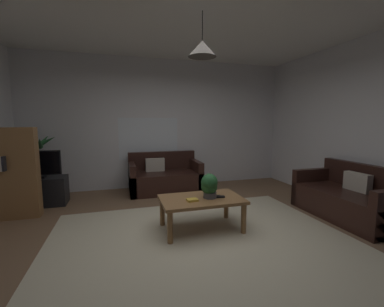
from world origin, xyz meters
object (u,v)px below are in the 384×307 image
Objects in this scene: couch_right_side at (349,200)px; potted_palm_corner at (38,170)px; couch_under_window at (165,178)px; remote_on_table_0 at (215,197)px; tv at (37,164)px; tv_stand at (39,192)px; coffee_table at (202,203)px; book_on_table_0 at (192,200)px; pendant_lamp at (202,49)px; bookshelf_corner at (12,173)px; remote_on_table_1 at (219,197)px; potted_plant_on_table at (209,184)px.

potted_palm_corner reaches higher than couch_right_side.
remote_on_table_0 is at bearing -80.98° from couch_under_window.
tv_stand is at bearing 90.00° from tv.
book_on_table_0 is (-0.16, -0.09, 0.08)m from coffee_table.
book_on_table_0 is 0.25× the size of pendant_lamp.
bookshelf_corner is at bearing 58.01° from remote_on_table_0.
tv_stand reaches higher than coffee_table.
book_on_table_0 is 1.95m from pendant_lamp.
remote_on_table_0 is (0.33, -2.08, 0.18)m from couch_under_window.
couch_under_window is 2.14m from remote_on_table_1.
remote_on_table_0 is 0.18× the size of tv_stand.
couch_under_window is 1.33× the size of coffee_table.
potted_palm_corner is 3.82m from pendant_lamp.
coffee_table is at bearing 30.12° from book_on_table_0.
tv_stand is at bearing -76.26° from potted_palm_corner.
book_on_table_0 is 3.29m from potted_palm_corner.
bookshelf_corner is (-2.82, 1.23, 0.25)m from remote_on_table_0.
potted_plant_on_table is at bearing -24.13° from bookshelf_corner.
remote_on_table_0 is at bearing -9.98° from coffee_table.
tv is (-2.55, 1.77, 0.11)m from potted_plant_on_table.
remote_on_table_1 is (0.38, -2.10, 0.18)m from couch_under_window.
potted_plant_on_table is at bearing -14.35° from pendant_lamp.
tv_stand reaches higher than remote_on_table_0.
bookshelf_corner is at bearing -108.16° from tv_stand.
book_on_table_0 is (-0.01, -2.14, 0.19)m from couch_under_window.
bookshelf_corner is at bearing -95.04° from potted_palm_corner.
tv_stand is at bearing -173.01° from couch_under_window.
potted_palm_corner reaches higher than tv.
potted_palm_corner is at bearing 136.51° from book_on_table_0.
tv_stand is 0.75m from bookshelf_corner.
book_on_table_0 is 0.35m from remote_on_table_0.
couch_right_side reaches higher than remote_on_table_0.
book_on_table_0 is 0.18× the size of tv.
bookshelf_corner is at bearing 152.43° from book_on_table_0.
tv_stand is 1.62× the size of pendant_lamp.
couch_under_window is 0.96× the size of couch_right_side.
tv is 0.55× the size of bookshelf_corner.
remote_on_table_1 is at bearing -38.67° from potted_palm_corner.
tv is 0.58m from bookshelf_corner.
pendant_lamp reaches higher than potted_plant_on_table.
couch_right_side is at bearing -3.16° from book_on_table_0.
bookshelf_corner is (-2.63, 1.20, 0.32)m from coffee_table.
pendant_lamp is at bearing -85.95° from couch_under_window.
remote_on_table_0 reaches higher than coffee_table.
potted_plant_on_table is at bearing -39.69° from potted_palm_corner.
tv reaches higher than coffee_table.
couch_right_side is 1.10× the size of bookshelf_corner.
potted_palm_corner is (-2.39, 2.27, 0.10)m from book_on_table_0.
pendant_lamp is (2.45, -1.77, 2.15)m from tv_stand.
bookshelf_corner is (-2.87, 1.25, 0.25)m from remote_on_table_1.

